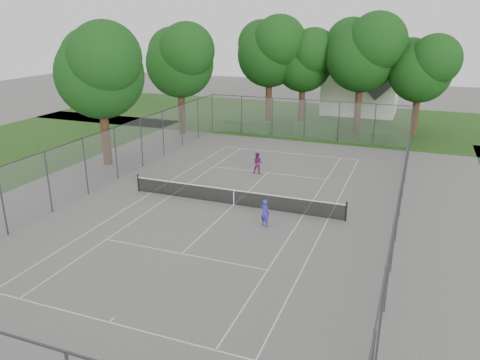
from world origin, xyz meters
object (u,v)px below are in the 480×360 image
(tennis_net, at_px, (234,197))
(woman_player, at_px, (258,163))
(girl_player, at_px, (265,213))
(house, at_px, (361,78))

(tennis_net, relative_size, woman_player, 8.50)
(girl_player, bearing_deg, tennis_net, -18.47)
(house, relative_size, woman_player, 6.52)
(house, xyz_separation_m, woman_player, (-3.52, -25.37, -3.21))
(girl_player, relative_size, woman_player, 0.96)
(tennis_net, height_order, house, house)
(girl_player, bearing_deg, woman_player, -47.83)
(house, height_order, woman_player, house)
(tennis_net, height_order, girl_player, girl_player)
(girl_player, xyz_separation_m, woman_player, (-3.16, 8.05, 0.03))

